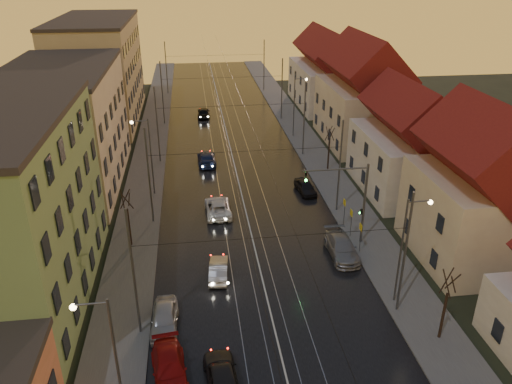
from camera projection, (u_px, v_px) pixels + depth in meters
name	position (u px, v px, depth m)	size (l,w,h in m)	color
road	(232.00, 155.00, 60.94)	(16.00, 120.00, 0.04)	black
sidewalk_left	(149.00, 159.00, 59.74)	(4.00, 120.00, 0.15)	#4C4C4C
sidewalk_right	(312.00, 151.00, 62.09)	(4.00, 120.00, 0.15)	#4C4C4C
tram_rail_0	(214.00, 156.00, 60.67)	(0.06, 120.00, 0.03)	gray
tram_rail_1	(226.00, 155.00, 60.83)	(0.06, 120.00, 0.03)	gray
tram_rail_2	(238.00, 155.00, 61.02)	(0.06, 120.00, 0.03)	gray
tram_rail_3	(250.00, 154.00, 61.18)	(0.06, 120.00, 0.03)	gray
apartment_left_2	(65.00, 130.00, 50.95)	(10.00, 20.00, 12.00)	#B8A68E
apartment_left_3	(100.00, 72.00, 72.06)	(10.00, 24.00, 14.00)	#9B8864
house_right_1	(480.00, 195.00, 38.20)	(8.67, 10.20, 10.80)	#C1AD94
house_right_2	(410.00, 147.00, 50.21)	(9.18, 12.24, 9.20)	beige
house_right_3	(363.00, 98.00, 63.17)	(9.18, 14.28, 11.50)	#C1AD94
house_right_4	(326.00, 74.00, 79.64)	(9.18, 16.32, 10.00)	beige
catenary_pole_l_1	(134.00, 275.00, 30.21)	(0.16, 0.16, 9.00)	#595B60
catenary_pole_r_1	(405.00, 255.00, 32.23)	(0.16, 0.16, 9.00)	#595B60
catenary_pole_l_2	(149.00, 177.00, 43.66)	(0.16, 0.16, 9.00)	#595B60
catenary_pole_r_2	(340.00, 167.00, 45.69)	(0.16, 0.16, 9.00)	#595B60
catenary_pole_l_3	(157.00, 125.00, 57.12)	(0.16, 0.16, 9.00)	#595B60
catenary_pole_r_3	(304.00, 120.00, 59.15)	(0.16, 0.16, 9.00)	#595B60
catenary_pole_l_4	(162.00, 93.00, 70.58)	(0.16, 0.16, 9.00)	#595B60
catenary_pole_r_4	(282.00, 90.00, 72.61)	(0.16, 0.16, 9.00)	#595B60
catenary_pole_l_5	(166.00, 68.00, 86.73)	(0.16, 0.16, 9.00)	#595B60
catenary_pole_r_5	(264.00, 66.00, 88.75)	(0.16, 0.16, 9.00)	#595B60
street_lamp_0	(109.00, 353.00, 23.70)	(1.75, 0.32, 8.00)	#595B60
street_lamp_1	(407.00, 241.00, 33.03)	(1.75, 0.32, 8.00)	#595B60
street_lamp_2	(147.00, 150.00, 48.82)	(1.75, 0.32, 8.00)	#595B60
street_lamp_3	(296.00, 101.00, 65.32)	(1.75, 0.32, 8.00)	#595B60
traffic_light_mast	(353.00, 195.00, 40.19)	(5.30, 0.32, 7.20)	#595B60
bare_tree_0	(128.00, 220.00, 40.75)	(1.09, 1.09, 5.11)	black
bare_tree_1	(445.00, 307.00, 30.59)	(1.09, 1.09, 5.11)	black
bare_tree_2	(329.00, 149.00, 55.73)	(1.09, 1.09, 5.11)	black
driving_car_0	(222.00, 377.00, 27.74)	(1.82, 4.53, 1.54)	black
driving_car_1	(219.00, 269.00, 37.55)	(1.35, 3.87, 1.27)	#A9AAAF
driving_car_2	(218.00, 207.00, 46.79)	(2.29, 4.96, 1.38)	silver
driving_car_3	(207.00, 158.00, 58.10)	(2.03, 4.99, 1.45)	#19254C
driving_car_4	(204.00, 112.00, 75.27)	(1.79, 4.45, 1.51)	black
parked_left_2	(169.00, 369.00, 28.42)	(1.91, 4.69, 1.36)	maroon
parked_left_3	(164.00, 318.00, 32.30)	(1.72, 4.28, 1.46)	#A9AAAF
parked_right_1	(342.00, 247.00, 40.21)	(2.08, 5.13, 1.49)	gray
parked_right_2	(305.00, 187.00, 50.99)	(1.55, 3.84, 1.31)	black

